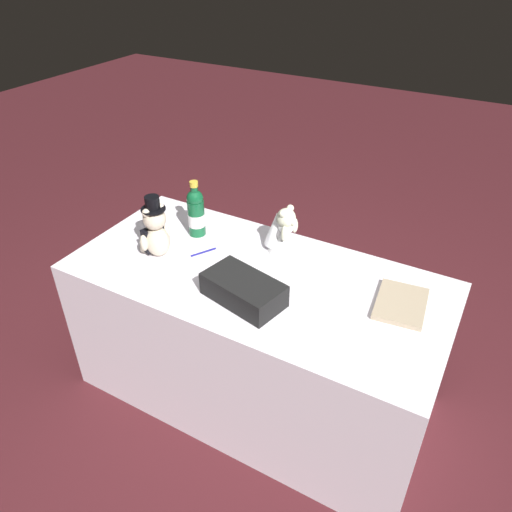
{
  "coord_description": "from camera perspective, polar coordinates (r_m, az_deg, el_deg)",
  "views": [
    {
      "loc": [
        0.84,
        -1.5,
        2.02
      ],
      "look_at": [
        0.0,
        0.0,
        0.85
      ],
      "focal_mm": 34.19,
      "sensor_mm": 36.0,
      "label": 1
    }
  ],
  "objects": [
    {
      "name": "gift_case_black",
      "position": [
        1.97,
        -1.47,
        -3.97
      ],
      "size": [
        0.36,
        0.25,
        0.1
      ],
      "color": "black",
      "rests_on": "reception_table"
    },
    {
      "name": "signing_pen",
      "position": [
        2.29,
        -6.05,
        0.49
      ],
      "size": [
        0.07,
        0.12,
        0.01
      ],
      "color": "navy",
      "rests_on": "reception_table"
    },
    {
      "name": "champagne_bottle",
      "position": [
        2.38,
        -7.04,
        5.12
      ],
      "size": [
        0.08,
        0.08,
        0.28
      ],
      "color": "#11522D",
      "rests_on": "reception_table"
    },
    {
      "name": "teddy_bear_bride",
      "position": [
        2.26,
        3.15,
        2.85
      ],
      "size": [
        0.2,
        0.17,
        0.23
      ],
      "color": "white",
      "rests_on": "reception_table"
    },
    {
      "name": "reception_table",
      "position": [
        2.38,
        0.0,
        -9.51
      ],
      "size": [
        1.68,
        0.8,
        0.75
      ],
      "primitive_type": "cube",
      "color": "white",
      "rests_on": "ground_plane"
    },
    {
      "name": "guestbook",
      "position": [
        2.05,
        16.6,
        -5.36
      ],
      "size": [
        0.22,
        0.28,
        0.02
      ],
      "primitive_type": "cube",
      "rotation": [
        0.0,
        0.0,
        0.12
      ],
      "color": "tan",
      "rests_on": "reception_table"
    },
    {
      "name": "teddy_bear_groom",
      "position": [
        2.26,
        -11.72,
        2.83
      ],
      "size": [
        0.15,
        0.16,
        0.3
      ],
      "color": "beige",
      "rests_on": "reception_table"
    },
    {
      "name": "ground_plane",
      "position": [
        2.65,
        0.0,
        -15.38
      ],
      "size": [
        12.0,
        12.0,
        0.0
      ],
      "primitive_type": "plane",
      "color": "#47191E"
    }
  ]
}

